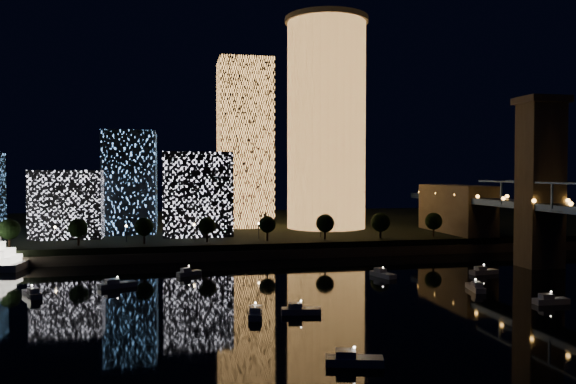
% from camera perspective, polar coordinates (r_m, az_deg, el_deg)
% --- Properties ---
extents(ground, '(520.00, 520.00, 0.00)m').
position_cam_1_polar(ground, '(108.39, 11.25, -12.93)').
color(ground, black).
rests_on(ground, ground).
extents(far_bank, '(420.00, 160.00, 5.00)m').
position_cam_1_polar(far_bank, '(260.92, -2.56, -3.58)').
color(far_bank, black).
rests_on(far_bank, ground).
extents(seawall, '(420.00, 6.00, 3.00)m').
position_cam_1_polar(seawall, '(184.96, 1.28, -6.19)').
color(seawall, '#6B5E4C').
rests_on(seawall, ground).
extents(tower_cylindrical, '(34.00, 34.00, 85.81)m').
position_cam_1_polar(tower_cylindrical, '(232.43, 3.92, 6.97)').
color(tower_cylindrical, '#F8A54F').
rests_on(tower_cylindrical, far_bank).
extents(tower_rectangular, '(21.99, 21.99, 69.97)m').
position_cam_1_polar(tower_rectangular, '(238.38, -4.42, 4.91)').
color(tower_rectangular, '#F8A54F').
rests_on(tower_rectangular, far_bank).
extents(midrise_blocks, '(107.35, 41.87, 38.32)m').
position_cam_1_polar(midrise_blocks, '(219.59, -19.27, 0.03)').
color(midrise_blocks, white).
rests_on(midrise_blocks, far_bank).
extents(motorboats, '(121.52, 81.44, 2.78)m').
position_cam_1_polar(motorboats, '(125.89, 4.52, -10.41)').
color(motorboats, silver).
rests_on(motorboats, ground).
extents(esplanade_trees, '(166.46, 6.81, 8.90)m').
position_cam_1_polar(esplanade_trees, '(185.50, -8.73, -3.40)').
color(esplanade_trees, black).
rests_on(esplanade_trees, far_bank).
extents(street_lamps, '(132.70, 0.70, 5.65)m').
position_cam_1_polar(street_lamps, '(191.50, -9.53, -3.67)').
color(street_lamps, black).
rests_on(street_lamps, far_bank).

